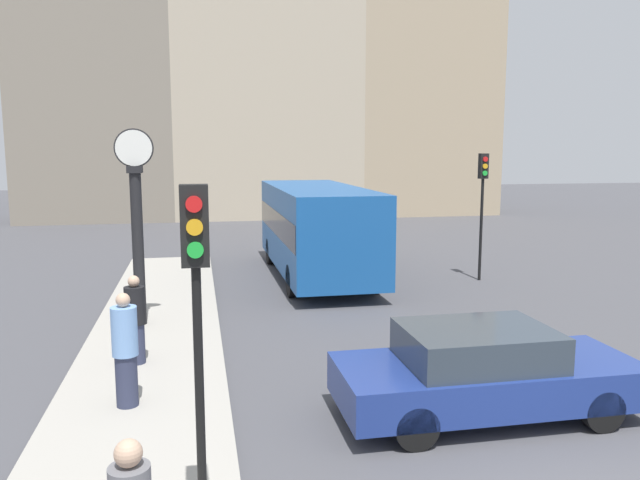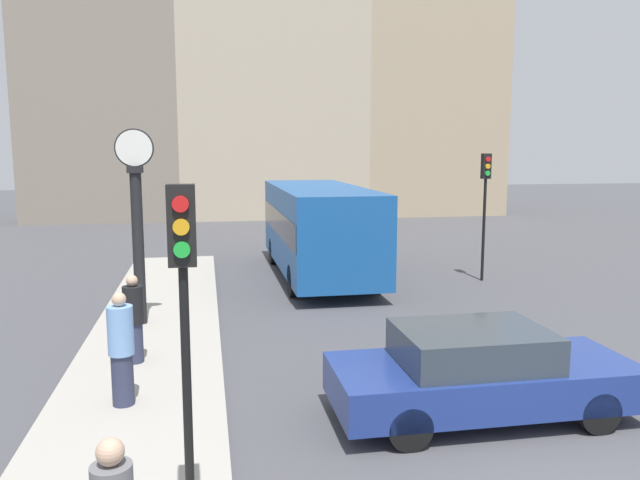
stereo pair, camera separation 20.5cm
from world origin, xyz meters
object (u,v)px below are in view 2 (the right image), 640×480
Objects in this scene: traffic_light_near at (184,293)px; pedestrian_blue_stripe at (121,349)px; street_clock at (137,224)px; sedan_car at (479,373)px; traffic_light_far at (485,190)px; pedestrian_black_jacket at (134,319)px; bus_distant at (319,226)px.

pedestrian_blue_stripe is (-1.11, 3.77, -1.71)m from traffic_light_near.
street_clock is 2.45× the size of pedestrian_blue_stripe.
traffic_light_near reaches higher than sedan_car.
traffic_light_far reaches higher than pedestrian_black_jacket.
street_clock is 3.05m from pedestrian_black_jacket.
street_clock is at bearing 93.07° from pedestrian_black_jacket.
traffic_light_near is 8.53m from street_clock.
bus_distant is (-0.52, 10.73, 0.93)m from sedan_car.
street_clock is (-4.99, -4.87, 0.75)m from bus_distant.
bus_distant is 13.84m from traffic_light_near.
pedestrian_black_jacket is (-9.72, -6.09, -1.86)m from traffic_light_far.
bus_distant is 9.00m from pedestrian_black_jacket.
sedan_car is 2.76× the size of pedestrian_black_jacket.
street_clock is at bearing -160.91° from traffic_light_far.
street_clock is 2.64× the size of pedestrian_black_jacket.
traffic_light_far is (4.36, 9.27, 2.08)m from sedan_car.
pedestrian_black_jacket is (0.14, -2.68, -1.46)m from street_clock.
sedan_car is 1.17× the size of traffic_light_far.
pedestrian_blue_stripe is at bearing -140.22° from traffic_light_far.
bus_distant is 4.93× the size of pedestrian_black_jacket.
pedestrian_blue_stripe reaches higher than sedan_car.
pedestrian_blue_stripe is at bearing 106.45° from traffic_light_near.
pedestrian_blue_stripe is (-9.69, -8.07, -1.79)m from traffic_light_far.
traffic_light_far reaches higher than sedan_car.
bus_distant is at bearing 63.20° from pedestrian_blue_stripe.
traffic_light_near is 0.93× the size of traffic_light_far.
street_clock reaches higher than pedestrian_black_jacket.
traffic_light_far is (4.88, -1.46, 1.15)m from bus_distant.
pedestrian_blue_stripe is at bearing -87.84° from street_clock.
bus_distant reaches higher than pedestrian_blue_stripe.
pedestrian_blue_stripe is at bearing 167.33° from sedan_car.
pedestrian_black_jacket is 1.98m from pedestrian_blue_stripe.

